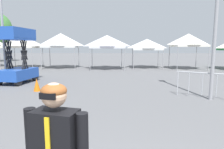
% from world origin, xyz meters
% --- Properties ---
extents(canopy_tent_behind_left, '(3.38, 3.38, 3.32)m').
position_xyz_m(canopy_tent_behind_left, '(-10.01, 18.78, 2.67)').
color(canopy_tent_behind_left, '#9E9EA3').
rests_on(canopy_tent_behind_left, ground).
extents(canopy_tent_behind_center, '(3.51, 3.51, 3.50)m').
position_xyz_m(canopy_tent_behind_center, '(-5.88, 18.44, 2.78)').
color(canopy_tent_behind_center, '#9E9EA3').
rests_on(canopy_tent_behind_center, ground).
extents(canopy_tent_right_of_center, '(3.45, 3.45, 3.26)m').
position_xyz_m(canopy_tent_right_of_center, '(-1.18, 17.65, 2.62)').
color(canopy_tent_right_of_center, '#9E9EA3').
rests_on(canopy_tent_right_of_center, ground).
extents(canopy_tent_behind_right, '(3.05, 3.05, 2.93)m').
position_xyz_m(canopy_tent_behind_right, '(2.83, 18.74, 2.37)').
color(canopy_tent_behind_right, '#9E9EA3').
rests_on(canopy_tent_behind_right, ground).
extents(canopy_tent_far_right, '(2.95, 2.95, 3.40)m').
position_xyz_m(canopy_tent_far_right, '(6.65, 17.84, 2.76)').
color(canopy_tent_far_right, '#9E9EA3').
rests_on(canopy_tent_far_right, ground).
extents(scissor_lift, '(1.69, 2.46, 3.18)m').
position_xyz_m(scissor_lift, '(-6.14, 9.96, 1.02)').
color(scissor_lift, black).
rests_on(scissor_lift, ground).
extents(light_pole_near_lift, '(0.36, 0.36, 7.46)m').
position_xyz_m(light_pole_near_lift, '(-6.84, 9.96, 4.28)').
color(light_pole_near_lift, '#9E9EA3').
rests_on(light_pole_near_lift, ground).
extents(crowd_barrier_near_person, '(1.82, 1.13, 1.08)m').
position_xyz_m(crowd_barrier_near_person, '(3.25, 6.65, 0.75)').
color(crowd_barrier_near_person, '#B7BABF').
rests_on(crowd_barrier_near_person, ground).
extents(traffic_cone_lot_center, '(0.32, 0.32, 0.61)m').
position_xyz_m(traffic_cone_lot_center, '(-4.14, 7.79, 0.31)').
color(traffic_cone_lot_center, orange).
rests_on(traffic_cone_lot_center, ground).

